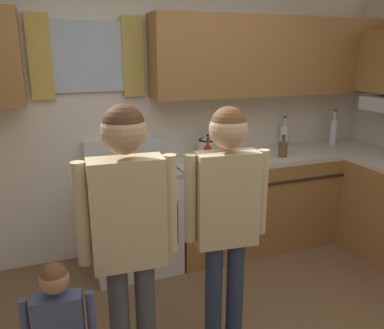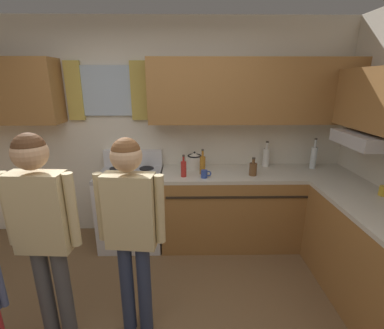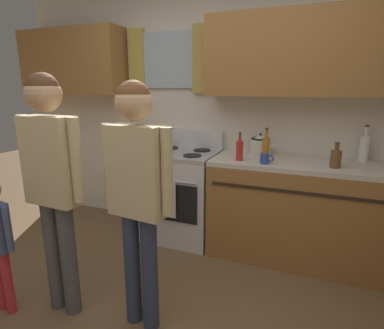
{
  "view_description": "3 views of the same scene",
  "coord_description": "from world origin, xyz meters",
  "px_view_note": "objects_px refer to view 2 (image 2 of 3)",
  "views": [
    {
      "loc": [
        -0.92,
        -1.57,
        1.83
      ],
      "look_at": [
        -0.0,
        0.84,
        1.09
      ],
      "focal_mm": 36.58,
      "sensor_mm": 36.0,
      "label": 1
    },
    {
      "loc": [
        0.4,
        -1.45,
        1.91
      ],
      "look_at": [
        0.43,
        0.75,
        1.23
      ],
      "focal_mm": 25.59,
      "sensor_mm": 36.0,
      "label": 2
    },
    {
      "loc": [
        0.95,
        -1.25,
        1.52
      ],
      "look_at": [
        0.24,
        0.53,
        1.05
      ],
      "focal_mm": 29.24,
      "sensor_mm": 36.0,
      "label": 3
    }
  ],
  "objects_px": {
    "bottle_milk_white": "(266,157)",
    "stovetop_kettle": "(195,161)",
    "bottle_oil_amber": "(203,165)",
    "stove_oven": "(132,206)",
    "bottle_squat_brown": "(253,169)",
    "adult_in_plaid": "(131,218)",
    "adult_holding_child": "(42,221)",
    "mug_cobalt_blue": "(205,174)",
    "mug_mustard_yellow": "(384,191)",
    "bottle_tall_clear": "(314,157)",
    "bottle_sauce_red": "(184,168)"
  },
  "relations": [
    {
      "from": "bottle_milk_white",
      "to": "stovetop_kettle",
      "type": "bearing_deg",
      "value": -175.33
    },
    {
      "from": "bottle_oil_amber",
      "to": "stovetop_kettle",
      "type": "distance_m",
      "value": 0.23
    },
    {
      "from": "stove_oven",
      "to": "stovetop_kettle",
      "type": "distance_m",
      "value": 0.93
    },
    {
      "from": "stovetop_kettle",
      "to": "bottle_oil_amber",
      "type": "bearing_deg",
      "value": -68.6
    },
    {
      "from": "bottle_squat_brown",
      "to": "adult_in_plaid",
      "type": "height_order",
      "value": "adult_in_plaid"
    },
    {
      "from": "bottle_squat_brown",
      "to": "adult_holding_child",
      "type": "relative_size",
      "value": 0.13
    },
    {
      "from": "bottle_squat_brown",
      "to": "bottle_oil_amber",
      "type": "distance_m",
      "value": 0.56
    },
    {
      "from": "mug_cobalt_blue",
      "to": "mug_mustard_yellow",
      "type": "distance_m",
      "value": 1.69
    },
    {
      "from": "bottle_milk_white",
      "to": "stovetop_kettle",
      "type": "xyz_separation_m",
      "value": [
        -0.88,
        -0.07,
        -0.02
      ]
    },
    {
      "from": "stove_oven",
      "to": "bottle_tall_clear",
      "type": "bearing_deg",
      "value": 3.26
    },
    {
      "from": "bottle_milk_white",
      "to": "stovetop_kettle",
      "type": "height_order",
      "value": "bottle_milk_white"
    },
    {
      "from": "stove_oven",
      "to": "bottle_tall_clear",
      "type": "relative_size",
      "value": 3.0
    },
    {
      "from": "stove_oven",
      "to": "adult_holding_child",
      "type": "height_order",
      "value": "adult_holding_child"
    },
    {
      "from": "adult_in_plaid",
      "to": "mug_mustard_yellow",
      "type": "bearing_deg",
      "value": 14.36
    },
    {
      "from": "stove_oven",
      "to": "mug_mustard_yellow",
      "type": "distance_m",
      "value": 2.61
    },
    {
      "from": "bottle_milk_white",
      "to": "adult_holding_child",
      "type": "distance_m",
      "value": 2.49
    },
    {
      "from": "mug_mustard_yellow",
      "to": "adult_in_plaid",
      "type": "relative_size",
      "value": 0.08
    },
    {
      "from": "stove_oven",
      "to": "bottle_sauce_red",
      "type": "relative_size",
      "value": 4.48
    },
    {
      "from": "adult_in_plaid",
      "to": "bottle_milk_white",
      "type": "bearing_deg",
      "value": 47.4
    },
    {
      "from": "mug_mustard_yellow",
      "to": "adult_holding_child",
      "type": "xyz_separation_m",
      "value": [
        -2.78,
        -0.64,
        0.07
      ]
    },
    {
      "from": "bottle_milk_white",
      "to": "adult_holding_child",
      "type": "height_order",
      "value": "adult_holding_child"
    },
    {
      "from": "bottle_milk_white",
      "to": "bottle_oil_amber",
      "type": "distance_m",
      "value": 0.84
    },
    {
      "from": "stove_oven",
      "to": "bottle_squat_brown",
      "type": "xyz_separation_m",
      "value": [
        1.4,
        -0.12,
        0.51
      ]
    },
    {
      "from": "stove_oven",
      "to": "adult_in_plaid",
      "type": "xyz_separation_m",
      "value": [
        0.27,
        -1.26,
        0.52
      ]
    },
    {
      "from": "bottle_sauce_red",
      "to": "mug_cobalt_blue",
      "type": "relative_size",
      "value": 2.14
    },
    {
      "from": "adult_holding_child",
      "to": "mug_mustard_yellow",
      "type": "bearing_deg",
      "value": 13.02
    },
    {
      "from": "bottle_sauce_red",
      "to": "bottle_milk_white",
      "type": "bearing_deg",
      "value": 20.27
    },
    {
      "from": "stovetop_kettle",
      "to": "bottle_tall_clear",
      "type": "bearing_deg",
      "value": -0.98
    },
    {
      "from": "bottle_milk_white",
      "to": "bottle_squat_brown",
      "type": "bearing_deg",
      "value": -124.61
    },
    {
      "from": "bottle_milk_white",
      "to": "bottle_sauce_red",
      "type": "bearing_deg",
      "value": -159.73
    },
    {
      "from": "bottle_oil_amber",
      "to": "mug_mustard_yellow",
      "type": "bearing_deg",
      "value": -21.18
    },
    {
      "from": "bottle_squat_brown",
      "to": "mug_mustard_yellow",
      "type": "relative_size",
      "value": 1.71
    },
    {
      "from": "bottle_sauce_red",
      "to": "mug_mustard_yellow",
      "type": "bearing_deg",
      "value": -16.49
    },
    {
      "from": "bottle_sauce_red",
      "to": "stove_oven",
      "type": "bearing_deg",
      "value": 166.39
    },
    {
      "from": "mug_cobalt_blue",
      "to": "adult_holding_child",
      "type": "xyz_separation_m",
      "value": [
        -1.16,
        -1.15,
        0.07
      ]
    },
    {
      "from": "bottle_oil_amber",
      "to": "adult_in_plaid",
      "type": "height_order",
      "value": "adult_in_plaid"
    },
    {
      "from": "stove_oven",
      "to": "bottle_squat_brown",
      "type": "distance_m",
      "value": 1.49
    },
    {
      "from": "mug_cobalt_blue",
      "to": "stove_oven",
      "type": "bearing_deg",
      "value": 167.28
    },
    {
      "from": "adult_holding_child",
      "to": "stove_oven",
      "type": "bearing_deg",
      "value": 77.2
    },
    {
      "from": "mug_mustard_yellow",
      "to": "stovetop_kettle",
      "type": "height_order",
      "value": "stovetop_kettle"
    },
    {
      "from": "stovetop_kettle",
      "to": "adult_in_plaid",
      "type": "xyz_separation_m",
      "value": [
        -0.48,
        -1.41,
        -0.01
      ]
    },
    {
      "from": "bottle_tall_clear",
      "to": "mug_cobalt_blue",
      "type": "bearing_deg",
      "value": -166.47
    },
    {
      "from": "bottle_sauce_red",
      "to": "stovetop_kettle",
      "type": "height_order",
      "value": "bottle_sauce_red"
    },
    {
      "from": "mug_cobalt_blue",
      "to": "stovetop_kettle",
      "type": "bearing_deg",
      "value": 106.43
    },
    {
      "from": "bottle_milk_white",
      "to": "mug_mustard_yellow",
      "type": "relative_size",
      "value": 2.6
    },
    {
      "from": "bottle_sauce_red",
      "to": "adult_in_plaid",
      "type": "xyz_separation_m",
      "value": [
        -0.36,
        -1.11,
        -0.01
      ]
    },
    {
      "from": "bottle_sauce_red",
      "to": "adult_in_plaid",
      "type": "bearing_deg",
      "value": -107.77
    },
    {
      "from": "bottle_squat_brown",
      "to": "adult_in_plaid",
      "type": "distance_m",
      "value": 1.6
    },
    {
      "from": "mug_mustard_yellow",
      "to": "adult_holding_child",
      "type": "bearing_deg",
      "value": -166.98
    },
    {
      "from": "bottle_tall_clear",
      "to": "stovetop_kettle",
      "type": "distance_m",
      "value": 1.42
    }
  ]
}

